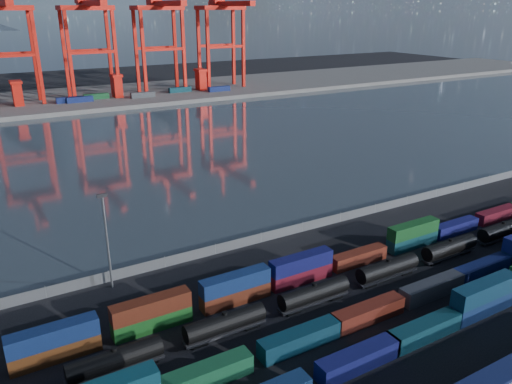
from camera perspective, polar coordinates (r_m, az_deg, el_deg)
ground at (r=79.67m, az=11.25°, el=-13.34°), size 700.00×700.00×0.00m
harbor_water at (r=165.96m, az=-13.21°, el=4.55°), size 700.00×700.00×0.00m
far_quay at (r=265.90m, az=-20.26°, el=9.88°), size 700.00×70.00×2.00m
container_row_south at (r=69.10m, az=12.91°, el=-16.99°), size 139.86×2.52×5.37m
container_row_mid at (r=73.41m, az=8.79°, el=-14.59°), size 142.63×2.52×5.37m
container_row_north at (r=85.16m, az=5.14°, el=-8.98°), size 140.43×2.35×5.01m
tanker_string at (r=99.32m, az=21.24°, el=-6.00°), size 136.45×2.67×3.83m
waterfront_fence at (r=98.77m, az=0.59°, el=-5.25°), size 160.12×0.12×2.20m
yard_light_mast at (r=83.49m, az=-16.70°, el=-4.89°), size 1.60×0.40×16.60m
gantry_cranes at (r=254.71m, az=-22.75°, el=17.72°), size 199.19×46.44×62.89m
quay_containers at (r=249.65m, az=-22.16°, el=9.57°), size 172.58×10.99×2.60m
straddle_carriers at (r=254.71m, az=-20.56°, el=10.99°), size 140.00×7.00×11.10m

